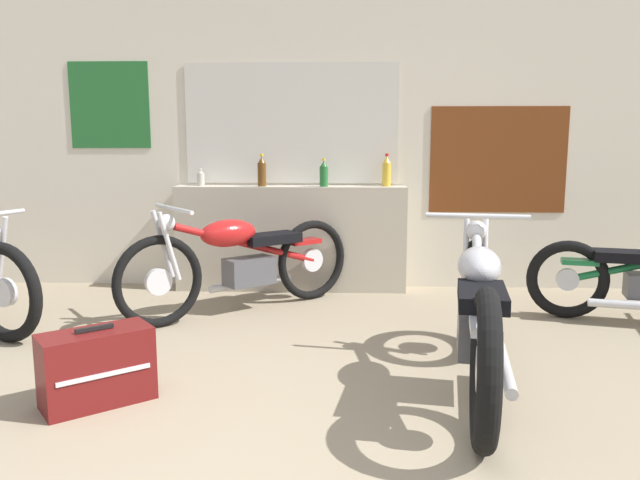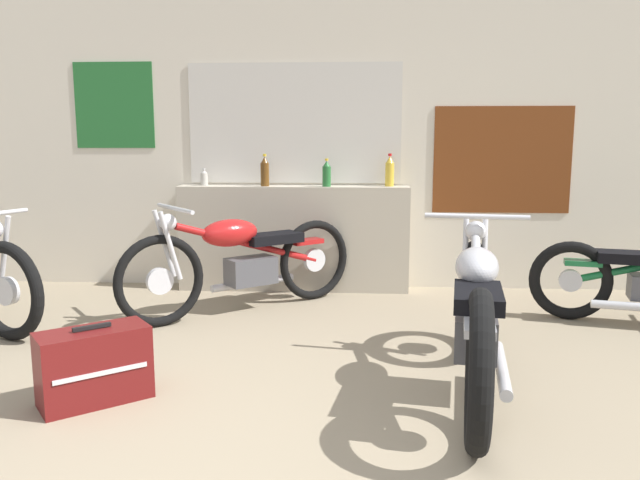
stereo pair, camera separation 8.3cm
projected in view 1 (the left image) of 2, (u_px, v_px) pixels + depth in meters
wall_back at (299, 140)px, 5.88m from camera, size 10.00×0.07×2.80m
sill_counter at (291, 238)px, 5.85m from camera, size 2.14×0.28×0.98m
bottle_leftmost at (201, 178)px, 5.83m from camera, size 0.07×0.07×0.16m
bottle_left_center at (262, 172)px, 5.73m from camera, size 0.08×0.08×0.30m
bottle_center at (324, 174)px, 5.69m from camera, size 0.08×0.08×0.26m
bottle_right_center at (387, 172)px, 5.74m from camera, size 0.08×0.08×0.30m
motorcycle_silver at (479, 315)px, 3.47m from camera, size 0.64×2.10×0.95m
motorcycle_red at (241, 260)px, 5.08m from camera, size 1.70×1.39×0.91m
hard_case_darkred at (97, 367)px, 3.34m from camera, size 0.61×0.56×0.43m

